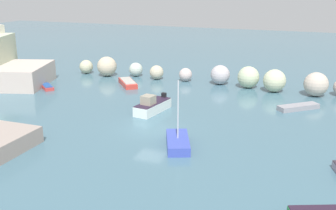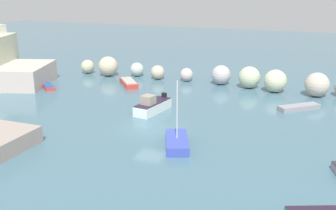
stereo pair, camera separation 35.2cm
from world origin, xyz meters
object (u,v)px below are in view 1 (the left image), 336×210
Objects in this scene: moored_boat_4 at (152,106)px; moored_boat_7 at (128,83)px; moored_boat_3 at (298,107)px; moored_boat_1 at (47,87)px; moored_boat_0 at (178,142)px; moored_boat_2 at (16,134)px.

moored_boat_7 is (-7.00, 8.94, -0.32)m from moored_boat_4.
moored_boat_7 is (-20.49, 2.98, 0.07)m from moored_boat_3.
moored_boat_1 is 16.01m from moored_boat_4.
moored_boat_0 is 1.30× the size of moored_boat_3.
moored_boat_7 is at bearing 176.19° from moored_boat_2.
moored_boat_0 reaches higher than moored_boat_7.
moored_boat_2 is (-13.40, -2.67, -0.13)m from moored_boat_0.
moored_boat_4 is at bearing -0.42° from moored_boat_7.
moored_boat_4 is at bearing -166.86° from moored_boat_0.
moored_boat_7 reaches higher than moored_boat_3.
moored_boat_4 is (8.14, 10.11, 0.39)m from moored_boat_2.
moored_boat_7 is at bearing -132.11° from moored_boat_4.
moored_boat_4 is (-13.49, -5.96, 0.39)m from moored_boat_3.
moored_boat_0 is at bearing -167.92° from moored_boat_1.
moored_boat_2 is 0.61× the size of moored_boat_7.
moored_boat_3 is 0.85× the size of moored_boat_4.
moored_boat_0 is at bearing 45.05° from moored_boat_4.
moored_boat_1 is 9.72m from moored_boat_7.
moored_boat_2 reaches higher than moored_boat_1.
moored_boat_2 is 0.56× the size of moored_boat_4.
moored_boat_2 is 19.08m from moored_boat_7.
moored_boat_3 reaches higher than moored_boat_1.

